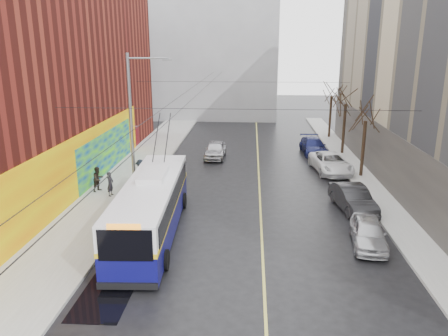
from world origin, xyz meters
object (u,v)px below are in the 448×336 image
object	(u,v)px
tree_far	(332,88)
trolleybus	(151,206)
tree_near	(367,110)
tree_mid	(346,95)
pedestrian_b	(98,179)
pedestrian_c	(141,173)
parked_car_d	(313,146)
pedestrian_a	(110,184)
streetlight_pole	(134,125)
parked_car_b	(353,199)
parked_car_c	(331,163)
parked_car_a	(368,233)
following_car	(215,150)

from	to	relation	value
tree_far	trolleybus	xyz separation A→B (m)	(-13.14, -24.81, -3.63)
tree_near	tree_far	xyz separation A→B (m)	(0.00, 14.00, 0.17)
trolleybus	tree_mid	bearing A→B (deg)	50.95
tree_near	tree_far	bearing A→B (deg)	90.00
pedestrian_b	pedestrian_c	bearing A→B (deg)	-38.78
pedestrian_c	trolleybus	bearing A→B (deg)	170.15
parked_car_d	pedestrian_a	world-z (taller)	pedestrian_a
streetlight_pole	parked_car_b	distance (m)	13.70
parked_car_b	parked_car_c	world-z (taller)	parked_car_b
parked_car_d	pedestrian_b	world-z (taller)	pedestrian_b
parked_car_b	pedestrian_c	xyz separation A→B (m)	(-13.41, 3.19, 0.35)
parked_car_b	pedestrian_c	world-z (taller)	pedestrian_c
tree_far	parked_car_b	world-z (taller)	tree_far
parked_car_d	pedestrian_a	xyz separation A→B (m)	(-14.44, -12.50, 0.23)
streetlight_pole	parked_car_c	world-z (taller)	streetlight_pole
tree_near	pedestrian_b	xyz separation A→B (m)	(-18.08, -4.69, -4.00)
tree_far	pedestrian_c	distance (m)	23.80
pedestrian_a	trolleybus	bearing A→B (deg)	-133.18
pedestrian_a	pedestrian_c	xyz separation A→B (m)	(1.51, 1.93, 0.16)
streetlight_pole	parked_car_a	distance (m)	14.51
parked_car_c	tree_near	bearing A→B (deg)	-40.20
parked_car_c	trolleybus	bearing A→B (deg)	-139.85
tree_mid	pedestrian_a	distance (m)	21.56
streetlight_pole	following_car	size ratio (longest dim) A/B	2.17
tree_near	pedestrian_a	xyz separation A→B (m)	(-17.01, -5.53, -4.04)
parked_car_a	pedestrian_a	size ratio (longest dim) A/B	2.49
parked_car_c	pedestrian_b	world-z (taller)	pedestrian_b
tree_mid	pedestrian_a	size ratio (longest dim) A/B	4.27
tree_near	parked_car_a	world-z (taller)	tree_near
following_car	pedestrian_b	xyz separation A→B (m)	(-6.88, -9.80, 0.27)
following_car	pedestrian_a	size ratio (longest dim) A/B	2.65
pedestrian_b	following_car	bearing A→B (deg)	-6.73
pedestrian_b	pedestrian_a	bearing A→B (deg)	-99.73
trolleybus	parked_car_a	distance (m)	10.82
trolleybus	following_car	size ratio (longest dim) A/B	2.79
parked_car_a	pedestrian_a	world-z (taller)	pedestrian_a
tree_near	pedestrian_c	world-z (taller)	tree_near
following_car	pedestrian_c	distance (m)	9.72
parked_car_c	pedestrian_b	xyz separation A→B (m)	(-16.08, -5.99, 0.25)
parked_car_d	pedestrian_c	world-z (taller)	pedestrian_c
parked_car_d	tree_far	bearing A→B (deg)	66.83
streetlight_pole	trolleybus	world-z (taller)	streetlight_pole
tree_mid	parked_car_d	world-z (taller)	tree_mid
streetlight_pole	parked_car_c	size ratio (longest dim) A/B	1.72
parked_car_b	pedestrian_b	xyz separation A→B (m)	(-15.98, 2.10, 0.23)
parked_car_a	parked_car_d	xyz separation A→B (m)	(-0.19, 18.45, 0.04)
parked_car_a	parked_car_c	world-z (taller)	parked_car_c
tree_near	parked_car_b	distance (m)	8.27
following_car	trolleybus	bearing A→B (deg)	-94.96
parked_car_b	pedestrian_b	distance (m)	16.12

